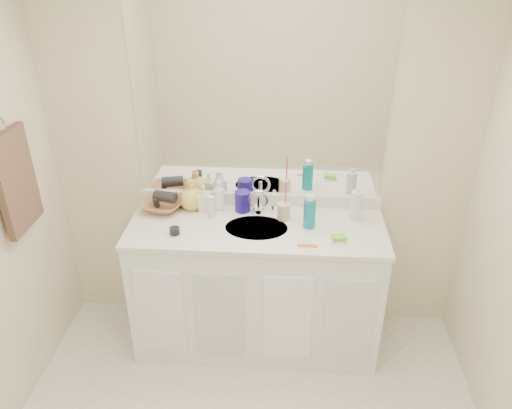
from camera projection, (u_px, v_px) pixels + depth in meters
The scene contains 23 objects.
wall_back at pixel (260, 157), 3.03m from camera, with size 2.60×0.02×2.40m, color beige.
vanity_cabinet at pixel (257, 287), 3.16m from camera, with size 1.50×0.55×0.85m, color white.
countertop at pixel (257, 228), 2.95m from camera, with size 1.52×0.57×0.03m, color white.
backsplash at pixel (259, 199), 3.15m from camera, with size 1.52×0.03×0.08m, color silver.
sink_basin at pixel (256, 229), 2.93m from camera, with size 0.37×0.37×0.02m, color beige.
faucet at pixel (258, 205), 3.05m from camera, with size 0.02×0.02×0.11m, color silver.
mirror at pixel (260, 100), 2.85m from camera, with size 1.48×0.01×1.20m, color white.
blue_mug at pixel (243, 201), 3.07m from camera, with size 0.10×0.10×0.13m, color navy.
tan_cup at pixel (284, 211), 2.99m from camera, with size 0.08×0.08×0.10m, color beige.
toothbrush at pixel (286, 197), 2.94m from camera, with size 0.01×0.01×0.21m, color #F03F80.
mouthwash_bottle at pixel (309, 214), 2.89m from camera, with size 0.07×0.07×0.17m, color #0B7C8A.
clear_pump_bottle at pixel (356, 206), 2.97m from camera, with size 0.07×0.07×0.18m, color silver.
soap_dish at pixel (338, 241), 2.79m from camera, with size 0.09×0.07×0.01m, color white.
green_soap at pixel (339, 238), 2.78m from camera, with size 0.08×0.05×0.03m, color #74C730.
orange_comb at pixel (307, 246), 2.75m from camera, with size 0.11×0.02×0.00m, color orange.
dark_jar at pixel (175, 231), 2.85m from camera, with size 0.06×0.06×0.04m, color black.
extra_white_bottle at pixel (211, 207), 2.99m from camera, with size 0.04×0.04×0.14m, color silver.
soap_bottle_white at pixel (219, 195), 3.08m from camera, with size 0.07×0.07×0.19m, color white.
soap_bottle_cream at pixel (204, 198), 3.07m from camera, with size 0.08×0.08×0.17m, color #F2E9C5.
soap_bottle_yellow at pixel (191, 195), 3.08m from camera, with size 0.15×0.15×0.19m, color #DCBE55.
wicker_basket at pixel (163, 205), 3.10m from camera, with size 0.25×0.25×0.06m, color #945E3B.
hair_dryer at pixel (165, 197), 3.07m from camera, with size 0.07×0.07×0.14m, color black.
hand_towel at pixel (16, 181), 2.62m from camera, with size 0.04×0.32×0.55m, color #3B281F.
Camera 1 is at (0.17, -1.49, 2.40)m, focal length 35.00 mm.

